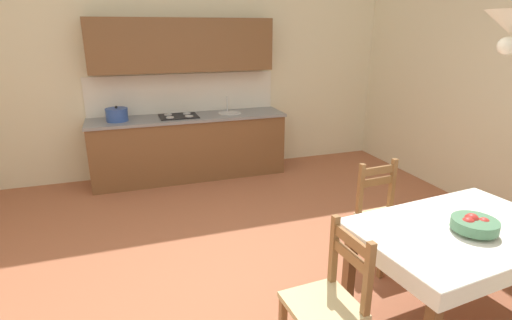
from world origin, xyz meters
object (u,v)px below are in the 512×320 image
Objects in this scene: dining_chair_kitchen_side at (384,217)px; pendant_lamp at (511,23)px; dining_table at (459,243)px; kitchen_cabinetry at (188,119)px; fruit_bowl at (474,224)px; dining_chair_tv_side at (328,303)px.

pendant_lamp reaches higher than dining_chair_kitchen_side.
dining_chair_kitchen_side reaches higher than dining_table.
kitchen_cabinetry is 3.89m from dining_table.
fruit_bowl reaches higher than dining_table.
dining_table is at bearing -70.79° from kitchen_cabinetry.
dining_chair_tv_side is at bearing -139.76° from dining_chair_kitchen_side.
pendant_lamp is at bearing 42.63° from fruit_bowl.
kitchen_cabinetry is at bearing 93.43° from dining_chair_tv_side.
kitchen_cabinetry is at bearing 109.06° from fruit_bowl.
fruit_bowl is at bearing -78.19° from dining_table.
dining_table is 0.85m from dining_chair_kitchen_side.
fruit_bowl is at bearing -137.37° from pendant_lamp.
kitchen_cabinetry is 1.77× the size of dining_table.
dining_table is 1.47m from pendant_lamp.
pendant_lamp is (1.18, 0.09, 1.65)m from dining_chair_tv_side.
pendant_lamp is (0.13, -0.81, 1.65)m from dining_chair_kitchen_side.
dining_chair_kitchen_side is at bearing 89.86° from dining_table.
fruit_bowl is at bearing -70.94° from kitchen_cabinetry.
kitchen_cabinetry reaches higher than dining_table.
pendant_lamp reaches higher than dining_chair_tv_side.
fruit_bowl is at bearing -89.13° from dining_chair_kitchen_side.
pendant_lamp is at bearing 4.20° from dining_chair_tv_side.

